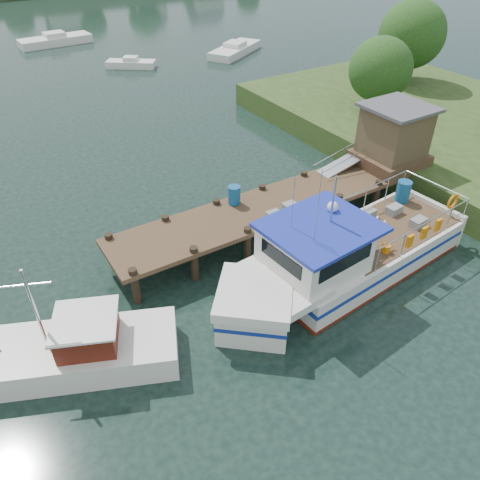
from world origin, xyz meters
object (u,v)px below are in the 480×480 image
work_boat (64,352)px  moored_far (55,40)px  moored_b (131,63)px  dock (355,160)px  moored_c (235,49)px  lobster_boat (339,258)px

work_boat → moored_far: size_ratio=1.03×
moored_far → moored_b: bearing=-91.7°
work_boat → moored_far: bearing=99.2°
moored_b → dock: bearing=-87.2°
moored_c → dock: bearing=-131.5°
work_boat → moored_far: (10.76, 43.29, -0.19)m
work_boat → moored_c: size_ratio=1.05×
work_boat → moored_c: work_boat is taller
dock → moored_far: dock is taller
work_boat → moored_far: 44.61m
moored_far → moored_c: bearing=-61.3°
dock → lobster_boat: (-4.68, -4.33, -1.17)m
lobster_boat → moored_c: lobster_boat is taller
dock → moored_b: (-0.69, 28.12, -1.88)m
dock → moored_far: bearing=96.1°
moored_far → work_boat: bearing=-122.3°
lobster_boat → moored_b: lobster_boat is taller
lobster_boat → moored_c: (14.56, 31.46, -0.65)m
lobster_boat → work_boat: (-10.43, 1.40, -0.41)m
work_boat → dock: bearing=34.2°
dock → work_boat: bearing=-169.0°
lobster_boat → work_boat: 10.53m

